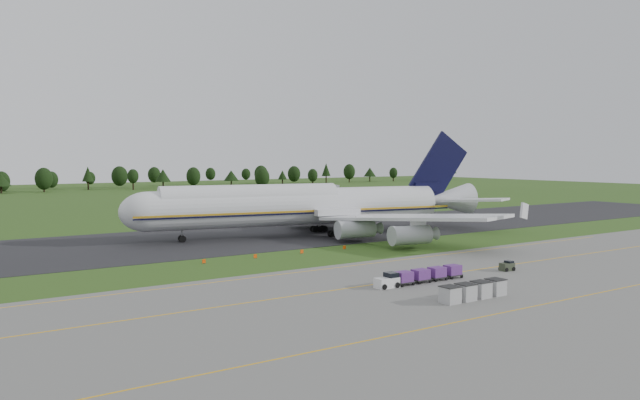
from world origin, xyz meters
TOP-DOWN VIEW (x-y plane):
  - ground at (0.00, 0.00)m, footprint 600.00×600.00m
  - apron at (0.00, -34.00)m, footprint 300.00×52.00m
  - taxiway at (0.00, 28.00)m, footprint 300.00×40.00m
  - apron_markings at (0.00, -26.98)m, footprint 300.00×30.20m
  - tree_line at (-8.68, 219.00)m, footprint 522.89×23.12m
  - aircraft at (14.53, 22.81)m, footprint 75.83×72.44m
  - baggage_train at (1.28, -24.31)m, footprint 13.51×1.73m
  - utility_cart at (17.05, -24.82)m, footprint 2.00×1.36m
  - uld_row at (0.32, -34.16)m, footprint 9.06×1.86m
  - edge_markers at (-2.42, 4.02)m, footprint 25.99×0.30m

SIDE VIEW (x-z plane):
  - ground at x=0.00m, z-range 0.00..0.00m
  - apron at x=0.00m, z-range 0.00..0.06m
  - taxiway at x=0.00m, z-range 0.00..0.08m
  - apron_markings at x=0.00m, z-range 0.06..0.07m
  - edge_markers at x=-2.42m, z-range -0.03..0.57m
  - utility_cart at x=17.05m, z-range 0.05..1.12m
  - baggage_train at x=1.28m, z-range 0.11..1.77m
  - uld_row at x=0.32m, z-range 0.07..1.91m
  - aircraft at x=14.53m, z-range -4.55..16.66m
  - tree_line at x=-8.68m, z-range 0.23..12.22m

